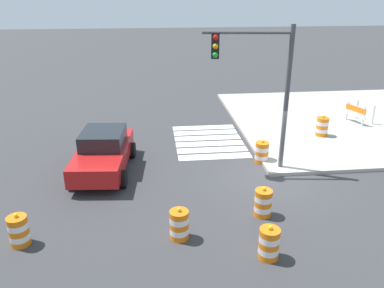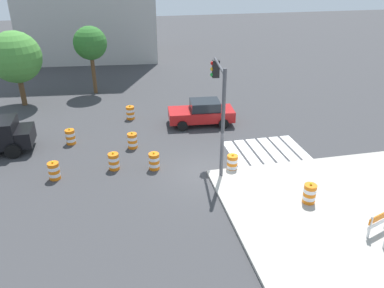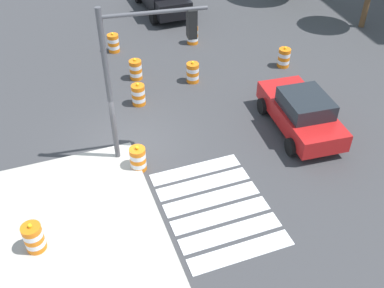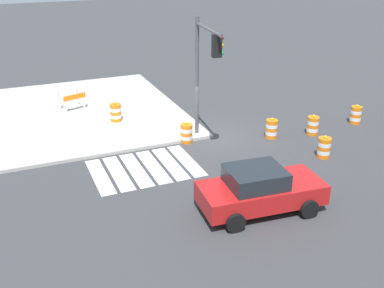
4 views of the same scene
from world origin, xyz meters
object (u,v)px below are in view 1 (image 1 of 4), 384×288
Objects in this scene: traffic_barrel_crosswalk_end at (19,231)px; traffic_barrel_on_sidewalk at (322,126)px; traffic_barrel_median_near at (269,243)px; traffic_light_pole at (258,73)px; sports_car at (103,152)px; traffic_barrel_near_corner at (263,203)px; traffic_barrel_median_far at (179,225)px; construction_barricade at (357,112)px; traffic_barrel_opposite_curb at (262,152)px.

traffic_barrel_crosswalk_end is 13.98m from traffic_barrel_on_sidewalk.
traffic_light_pole reaches higher than traffic_barrel_median_near.
traffic_barrel_on_sidewalk is (2.50, -10.12, -0.21)m from sports_car.
traffic_barrel_median_far is (-0.93, 2.76, 0.00)m from traffic_barrel_near_corner.
construction_barricade is (4.19, -12.78, -0.09)m from sports_car.
traffic_barrel_median_far is at bearing 141.92° from traffic_barrel_opposite_curb.
traffic_barrel_opposite_curb is (0.07, -6.46, -0.36)m from sports_car.
traffic_barrel_median_far is (1.14, 2.33, 0.00)m from traffic_barrel_median_near.
sports_car is 4.36× the size of traffic_barrel_median_far.
traffic_barrel_median_near is at bearing -140.19° from sports_car.
traffic_barrel_near_corner is 4.82m from traffic_light_pole.
sports_car is 4.36× the size of traffic_barrel_median_near.
sports_car is 4.36× the size of traffic_barrel_on_sidewalk.
traffic_barrel_median_far is at bearing -92.33° from traffic_barrel_crosswalk_end.
construction_barricade is (10.14, -7.82, 0.27)m from traffic_barrel_median_near.
traffic_barrel_on_sidewalk is 0.19× the size of traffic_light_pole.
sports_car is 3.13× the size of construction_barricade.
construction_barricade reaches higher than traffic_barrel_median_far.
traffic_barrel_median_near is at bearing 166.05° from traffic_barrel_opposite_curb.
traffic_barrel_on_sidewalk reaches higher than traffic_barrel_crosswalk_end.
traffic_barrel_near_corner is at bearing -84.16° from traffic_barrel_crosswalk_end.
traffic_barrel_on_sidewalk reaches higher than traffic_barrel_median_near.
traffic_barrel_crosswalk_end is 4.54m from traffic_barrel_median_far.
sports_car is at bearing 108.17° from construction_barricade.
traffic_barrel_opposite_curb is at bearing -13.95° from traffic_barrel_median_near.
traffic_light_pole is at bearing 124.60° from construction_barricade.
sports_car is 6.65m from traffic_barrel_near_corner.
traffic_barrel_on_sidewalk is at bearing -54.09° from traffic_light_pole.
traffic_barrel_near_corner is 1.00× the size of traffic_barrel_on_sidewalk.
traffic_barrel_median_near is at bearing 170.25° from traffic_light_pole.
traffic_barrel_near_corner is 1.00× the size of traffic_barrel_crosswalk_end.
traffic_barrel_median_near is 1.00× the size of traffic_barrel_opposite_curb.
traffic_barrel_opposite_curb is 1.00× the size of traffic_barrel_on_sidewalk.
construction_barricade is (1.69, -2.66, 0.12)m from traffic_barrel_on_sidewalk.
traffic_barrel_near_corner is at bearing 137.51° from construction_barricade.
construction_barricade is at bearing -55.40° from traffic_light_pole.
traffic_barrel_median_near is (-2.07, 0.43, 0.00)m from traffic_barrel_near_corner.
traffic_light_pole is (-3.06, 4.23, 3.31)m from traffic_barrel_on_sidewalk.
sports_car reaches higher than traffic_barrel_median_far.
traffic_barrel_median_near is 1.00× the size of traffic_barrel_on_sidewalk.
traffic_light_pole is at bearing -37.48° from traffic_barrel_median_far.
traffic_barrel_near_corner is at bearing 171.43° from traffic_light_pole.
traffic_barrel_crosswalk_end is (-0.75, 7.29, 0.00)m from traffic_barrel_near_corner.
traffic_barrel_opposite_curb is (3.95, -1.07, 0.00)m from traffic_barrel_near_corner.
traffic_light_pole is (-0.56, -5.89, 3.10)m from sports_car.
traffic_barrel_crosswalk_end is 0.19× the size of traffic_light_pole.
construction_barricade reaches higher than traffic_barrel_median_near.
traffic_barrel_opposite_curb is at bearing -89.34° from sports_car.
traffic_barrel_near_corner and traffic_barrel_median_far have the same top height.
traffic_barrel_median_near is 1.00× the size of traffic_barrel_median_far.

